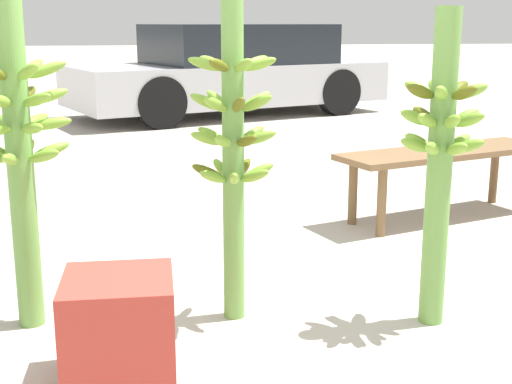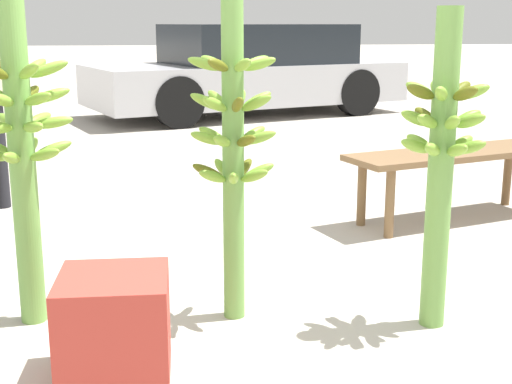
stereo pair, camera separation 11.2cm
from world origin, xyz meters
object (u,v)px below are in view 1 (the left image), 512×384
at_px(banana_stalk_left, 19,146).
at_px(produce_crate, 119,329).
at_px(banana_stalk_center, 233,132).
at_px(market_bench, 444,159).
at_px(parked_car, 231,71).
at_px(banana_stalk_right, 440,156).

relative_size(banana_stalk_left, produce_crate, 3.64).
relative_size(banana_stalk_center, produce_crate, 4.07).
xyz_separation_m(market_bench, parked_car, (-0.84, 5.86, 0.22)).
height_order(market_bench, parked_car, parked_car).
height_order(market_bench, produce_crate, market_bench).
bearing_deg(parked_car, banana_stalk_right, 159.05).
height_order(banana_stalk_left, market_bench, banana_stalk_left).
relative_size(banana_stalk_left, parked_car, 0.31).
bearing_deg(banana_stalk_right, market_bench, 66.33).
distance_m(market_bench, produce_crate, 2.92).
distance_m(banana_stalk_left, banana_stalk_right, 1.80).
height_order(banana_stalk_right, produce_crate, banana_stalk_right).
distance_m(banana_stalk_right, produce_crate, 1.52).
bearing_deg(produce_crate, banana_stalk_center, 47.22).
relative_size(parked_car, produce_crate, 11.87).
bearing_deg(banana_stalk_left, banana_stalk_right, -7.17).
bearing_deg(market_bench, banana_stalk_right, -133.13).
relative_size(banana_stalk_right, produce_crate, 3.41).
distance_m(banana_stalk_center, market_bench, 2.24).
bearing_deg(banana_stalk_left, parked_car, 77.08).
distance_m(banana_stalk_center, produce_crate, 0.98).
height_order(parked_car, produce_crate, parked_car).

